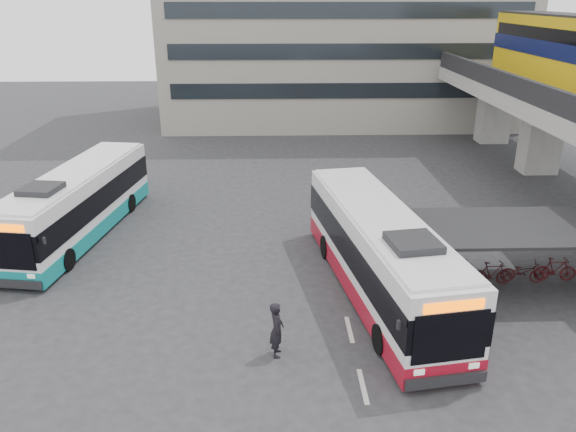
{
  "coord_description": "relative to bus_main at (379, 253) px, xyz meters",
  "views": [
    {
      "loc": [
        -0.1,
        -16.37,
        10.7
      ],
      "look_at": [
        0.56,
        5.61,
        2.0
      ],
      "focal_mm": 35.0,
      "sensor_mm": 36.0,
      "label": 1
    }
  ],
  "objects": [
    {
      "name": "ground",
      "position": [
        -3.9,
        -2.59,
        -1.64
      ],
      "size": [
        120.0,
        120.0,
        0.0
      ],
      "primitive_type": "plane",
      "color": "#28282B",
      "rests_on": "ground"
    },
    {
      "name": "bike_shelter",
      "position": [
        4.6,
        0.41,
        -0.28
      ],
      "size": [
        10.0,
        4.0,
        2.54
      ],
      "color": "#595B60",
      "rests_on": "ground"
    },
    {
      "name": "road_markings",
      "position": [
        -1.4,
        -5.59,
        -1.63
      ],
      "size": [
        0.15,
        7.6,
        0.01
      ],
      "color": "beige",
      "rests_on": "ground"
    },
    {
      "name": "bus_main",
      "position": [
        0.0,
        0.0,
        0.0
      ],
      "size": [
        4.38,
        12.18,
        3.53
      ],
      "rotation": [
        0.0,
        0.0,
        0.15
      ],
      "color": "white",
      "rests_on": "ground"
    },
    {
      "name": "bus_teal",
      "position": [
        -13.1,
        6.0,
        -0.07
      ],
      "size": [
        4.17,
        11.65,
        3.37
      ],
      "rotation": [
        0.0,
        0.0,
        -0.15
      ],
      "color": "white",
      "rests_on": "ground"
    },
    {
      "name": "pedestrian",
      "position": [
        -3.9,
        -3.94,
        -0.7
      ],
      "size": [
        0.48,
        0.7,
        1.87
      ],
      "primitive_type": "imported",
      "rotation": [
        0.0,
        0.0,
        1.53
      ],
      "color": "black",
      "rests_on": "ground"
    }
  ]
}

